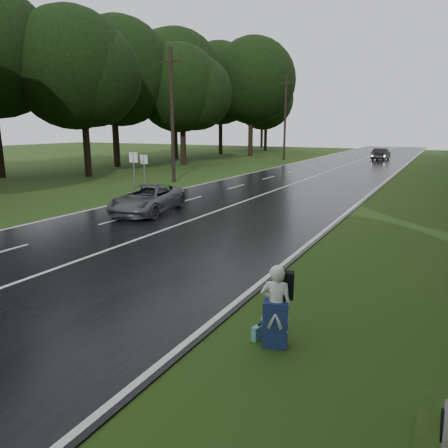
# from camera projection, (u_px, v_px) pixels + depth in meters

# --- Properties ---
(road) EXTENTS (12.00, 140.00, 0.04)m
(road) POSITION_uv_depth(u_px,v_px,m) (276.00, 190.00, 27.97)
(road) COLOR black
(road) RESTS_ON ground
(lane_center) EXTENTS (0.12, 140.00, 0.01)m
(lane_center) POSITION_uv_depth(u_px,v_px,m) (277.00, 190.00, 27.96)
(lane_center) COLOR silver
(lane_center) RESTS_ON road
(grey_car) EXTENTS (3.07, 5.15, 1.34)m
(grey_car) POSITION_uv_depth(u_px,v_px,m) (148.00, 199.00, 20.31)
(grey_car) COLOR #494C4E
(grey_car) RESTS_ON road
(far_car) EXTENTS (1.81, 4.49, 1.45)m
(far_car) POSITION_uv_depth(u_px,v_px,m) (381.00, 154.00, 52.96)
(far_car) COLOR black
(far_car) RESTS_ON road
(hitchhiker) EXTENTS (0.68, 0.65, 1.64)m
(hitchhiker) POSITION_uv_depth(u_px,v_px,m) (276.00, 309.00, 7.94)
(hitchhiker) COLOR silver
(hitchhiker) RESTS_ON ground
(suitcase) EXTENTS (0.21, 0.42, 0.29)m
(suitcase) POSITION_uv_depth(u_px,v_px,m) (260.00, 332.00, 8.36)
(suitcase) COLOR teal
(suitcase) RESTS_ON ground
(utility_pole_mid) EXTENTS (1.80, 0.28, 9.69)m
(utility_pole_mid) POSITION_uv_depth(u_px,v_px,m) (174.00, 182.00, 32.15)
(utility_pole_mid) COLOR black
(utility_pole_mid) RESTS_ON ground
(utility_pole_far) EXTENTS (1.80, 0.28, 10.30)m
(utility_pole_far) POSITION_uv_depth(u_px,v_px,m) (284.00, 160.00, 53.10)
(utility_pole_far) COLOR black
(utility_pole_far) RESTS_ON ground
(road_sign_a) EXTENTS (0.63, 0.10, 2.61)m
(road_sign_a) POSITION_uv_depth(u_px,v_px,m) (135.00, 194.00, 26.28)
(road_sign_a) COLOR white
(road_sign_a) RESTS_ON ground
(road_sign_b) EXTENTS (0.57, 0.10, 2.39)m
(road_sign_b) POSITION_uv_depth(u_px,v_px,m) (145.00, 192.00, 27.13)
(road_sign_b) COLOR white
(road_sign_b) RESTS_ON ground
(tree_left_d) EXTENTS (9.71, 9.71, 15.18)m
(tree_left_d) POSITION_uv_depth(u_px,v_px,m) (89.00, 177.00, 35.68)
(tree_left_d) COLOR black
(tree_left_d) RESTS_ON ground
(tree_left_e) EXTENTS (8.98, 8.98, 14.03)m
(tree_left_e) POSITION_uv_depth(u_px,v_px,m) (184.00, 165.00, 46.60)
(tree_left_e) COLOR black
(tree_left_e) RESTS_ON ground
(tree_left_f) EXTENTS (11.47, 11.47, 17.93)m
(tree_left_f) POSITION_uv_depth(u_px,v_px,m) (250.00, 156.00, 60.84)
(tree_left_f) COLOR black
(tree_left_f) RESTS_ON ground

